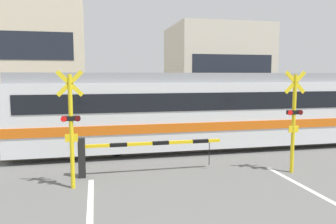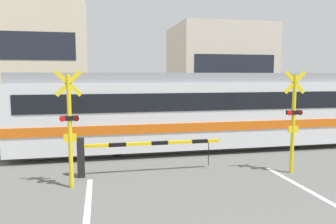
% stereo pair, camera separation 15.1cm
% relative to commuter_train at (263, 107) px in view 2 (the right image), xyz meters
% --- Properties ---
extents(rail_track_near, '(50.00, 0.10, 0.08)m').
position_rel_commuter_train_xyz_m(rail_track_near, '(-4.28, -0.72, -1.58)').
color(rail_track_near, '#6B6051').
rests_on(rail_track_near, ground_plane).
extents(rail_track_far, '(50.00, 0.10, 0.08)m').
position_rel_commuter_train_xyz_m(rail_track_far, '(-4.28, 0.72, -1.58)').
color(rail_track_far, '#6B6051').
rests_on(rail_track_far, ground_plane).
extents(commuter_train, '(19.74, 2.96, 3.02)m').
position_rel_commuter_train_xyz_m(commuter_train, '(0.00, 0.00, 0.00)').
color(commuter_train, silver).
rests_on(commuter_train, ground_plane).
extents(crossing_barrier_near, '(4.29, 0.20, 1.15)m').
position_rel_commuter_train_xyz_m(crossing_barrier_near, '(-6.13, -3.06, -0.87)').
color(crossing_barrier_near, black).
rests_on(crossing_barrier_near, ground_plane).
extents(crossing_barrier_far, '(4.29, 0.20, 1.15)m').
position_rel_commuter_train_xyz_m(crossing_barrier_far, '(-2.42, 2.88, -0.87)').
color(crossing_barrier_far, black).
rests_on(crossing_barrier_far, ground_plane).
extents(crossing_signal_left, '(0.68, 0.15, 3.06)m').
position_rel_commuter_train_xyz_m(crossing_signal_left, '(-7.47, -3.93, 0.07)').
color(crossing_signal_left, yellow).
rests_on(crossing_signal_left, ground_plane).
extents(crossing_signal_right, '(0.68, 0.15, 3.06)m').
position_rel_commuter_train_xyz_m(crossing_signal_right, '(-1.09, -3.93, 0.07)').
color(crossing_signal_right, yellow).
rests_on(crossing_signal_right, ground_plane).
extents(pedestrian, '(0.38, 0.22, 1.55)m').
position_rel_commuter_train_xyz_m(pedestrian, '(-5.50, 4.44, -0.74)').
color(pedestrian, '#33384C').
rests_on(pedestrian, ground_plane).
extents(building_left_of_street, '(5.94, 6.68, 8.57)m').
position_rel_commuter_train_xyz_m(building_left_of_street, '(-10.59, 12.26, 2.67)').
color(building_left_of_street, beige).
rests_on(building_left_of_street, ground_plane).
extents(building_right_of_street, '(7.03, 6.68, 6.72)m').
position_rel_commuter_train_xyz_m(building_right_of_street, '(2.58, 12.26, 1.74)').
color(building_right_of_street, beige).
rests_on(building_right_of_street, ground_plane).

